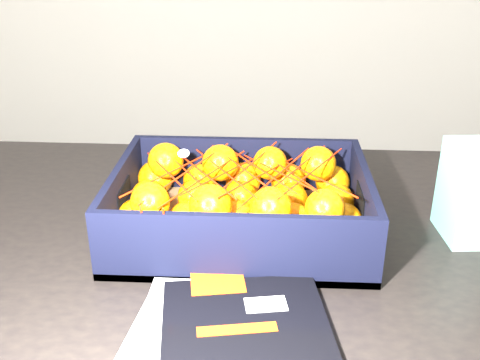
{
  "coord_description": "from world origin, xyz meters",
  "views": [
    {
      "loc": [
        -0.1,
        -0.9,
        1.23
      ],
      "look_at": [
        -0.14,
        -0.1,
        0.86
      ],
      "focal_mm": 42.27,
      "sensor_mm": 36.0,
      "label": 1
    }
  ],
  "objects_px": {
    "table": "(229,282)",
    "retail_carton": "(469,192)",
    "produce_crate": "(241,214)",
    "magazine_stack": "(224,350)"
  },
  "relations": [
    {
      "from": "produce_crate",
      "to": "retail_carton",
      "type": "bearing_deg",
      "value": 1.52
    },
    {
      "from": "table",
      "to": "retail_carton",
      "type": "distance_m",
      "value": 0.43
    },
    {
      "from": "magazine_stack",
      "to": "produce_crate",
      "type": "height_order",
      "value": "produce_crate"
    },
    {
      "from": "magazine_stack",
      "to": "retail_carton",
      "type": "height_order",
      "value": "retail_carton"
    },
    {
      "from": "produce_crate",
      "to": "retail_carton",
      "type": "xyz_separation_m",
      "value": [
        0.37,
        0.01,
        0.05
      ]
    },
    {
      "from": "produce_crate",
      "to": "retail_carton",
      "type": "relative_size",
      "value": 2.62
    },
    {
      "from": "table",
      "to": "produce_crate",
      "type": "xyz_separation_m",
      "value": [
        0.02,
        0.01,
        0.13
      ]
    },
    {
      "from": "produce_crate",
      "to": "table",
      "type": "bearing_deg",
      "value": -162.79
    },
    {
      "from": "magazine_stack",
      "to": "produce_crate",
      "type": "relative_size",
      "value": 0.75
    },
    {
      "from": "magazine_stack",
      "to": "produce_crate",
      "type": "bearing_deg",
      "value": 89.09
    }
  ]
}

